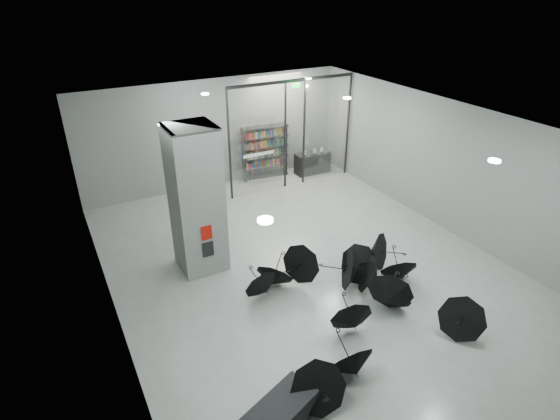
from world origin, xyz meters
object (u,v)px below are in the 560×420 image
shop_counter (312,163)px  umbrella_cluster (355,297)px  column (196,200)px  bench (278,417)px  bookshelf (265,152)px

shop_counter → umbrella_cluster: 8.48m
column → shop_counter: column is taller
bench → umbrella_cluster: umbrella_cluster is taller
column → bookshelf: size_ratio=1.94×
bench → bookshelf: size_ratio=0.76×
column → umbrella_cluster: 4.69m
bench → column: bearing=63.9°
column → shop_counter: 7.65m
bookshelf → shop_counter: bookshelf is taller
bookshelf → bench: bearing=-107.7°
bench → shop_counter: size_ratio=1.12×
column → bench: size_ratio=2.54×
bookshelf → umbrella_cluster: (-1.77, -8.27, -0.70)m
bookshelf → umbrella_cluster: bearing=-94.0°
bench → umbrella_cluster: (3.17, 1.97, 0.08)m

